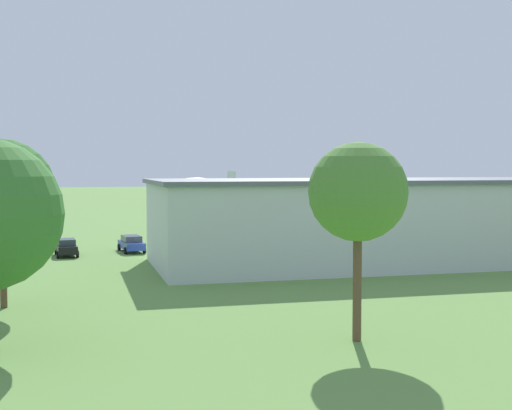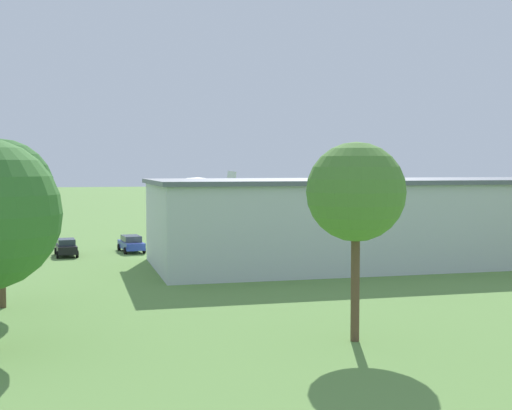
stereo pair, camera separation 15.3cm
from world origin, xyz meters
The scene contains 11 objects.
ground_plane centered at (0.00, 0.00, 0.00)m, with size 400.00×400.00×0.00m, color #608C42.
hangar centered at (-4.00, 38.32, 3.50)m, with size 38.79×15.25×6.98m.
biplane centered at (5.44, 4.94, 5.48)m, with size 7.87×8.98×3.84m.
car_blue centered at (16.06, 26.04, 0.81)m, with size 2.46×4.72×1.55m.
car_black centered at (21.91, 27.84, 0.81)m, with size 2.21×4.21×1.55m.
person_walking_on_apron centered at (-18.78, 20.89, 0.82)m, with size 0.44×0.44×1.64m.
person_by_parked_cars centered at (-21.23, 21.06, 0.76)m, with size 0.51×0.51×1.55m.
person_watching_takeoff centered at (-16.57, 21.48, 0.76)m, with size 0.53×0.53×1.54m.
tree_behind_hangar_left centered at (8.18, 62.67, 6.79)m, with size 4.52×4.52×9.09m.
tree_behind_hangar_right centered at (24.74, 50.86, 6.56)m, with size 5.94×5.94×9.55m.
windsock centered at (-12.67, -10.72, 5.46)m, with size 1.31×1.43×6.21m.
Camera 1 is at (20.13, 92.26, 7.93)m, focal length 49.06 mm.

